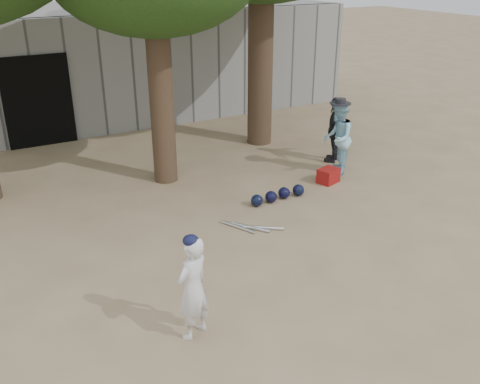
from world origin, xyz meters
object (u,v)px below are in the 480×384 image
red_bag (328,176)px  boy_player (193,288)px  spectator_blue (338,138)px  spectator_dark (335,130)px

red_bag → boy_player: bearing=-145.1°
boy_player → spectator_blue: bearing=-170.1°
spectator_blue → red_bag: 0.86m
spectator_blue → spectator_dark: size_ratio=1.06×
spectator_dark → boy_player: bearing=-1.7°
spectator_blue → red_bag: spectator_blue is taller
spectator_blue → spectator_dark: (0.43, 0.62, -0.04)m
red_bag → spectator_blue: bearing=37.1°
spectator_blue → boy_player: bearing=-13.0°
boy_player → red_bag: size_ratio=3.24×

